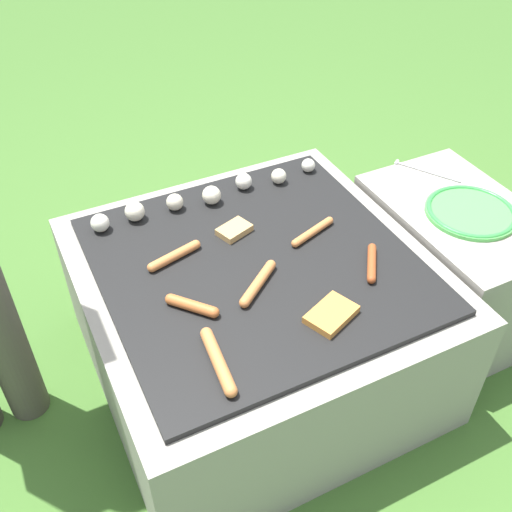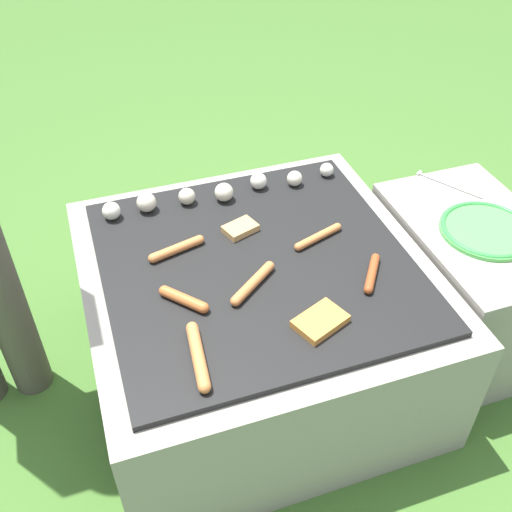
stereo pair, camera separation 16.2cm
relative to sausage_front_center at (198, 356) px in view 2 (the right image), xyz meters
The scene contains 14 objects.
ground_plane 0.59m from the sausage_front_center, 50.13° to the left, with size 14.00×14.00×0.00m, color #3D6628.
grill 0.44m from the sausage_front_center, 50.13° to the left, with size 0.94×0.94×0.45m.
side_ledge 0.96m from the sausage_front_center, 13.41° to the left, with size 0.39×0.60×0.45m.
sausage_mid_right 0.27m from the sausage_front_center, 44.14° to the left, with size 0.15×0.12×0.03m.
sausage_back_left 0.54m from the sausage_front_center, 35.96° to the left, with size 0.16×0.07×0.02m.
sausage_front_right 0.19m from the sausage_front_center, 86.35° to the left, with size 0.11×0.12×0.03m.
sausage_back_center 0.39m from the sausage_front_center, 84.13° to the left, with size 0.17×0.06×0.03m.
sausage_front_center is the anchor object (origin of this frame).
sausage_mid_left 0.52m from the sausage_front_center, 13.98° to the left, with size 0.10×0.13×0.02m.
bread_slice_left 0.31m from the sausage_front_center, ahead, with size 0.15×0.13×0.02m.
bread_slice_right 0.48m from the sausage_front_center, 60.93° to the left, with size 0.11×0.09×0.02m.
mushroom_row 0.63m from the sausage_front_center, 71.98° to the left, with size 0.74×0.08×0.06m.
plate_colorful 0.93m from the sausage_front_center, 11.80° to the left, with size 0.27×0.27×0.02m.
fork_utensil 1.03m from the sausage_front_center, 25.27° to the left, with size 0.13×0.20×0.01m.
Camera 2 is at (-0.39, -1.16, 1.53)m, focal length 42.00 mm.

